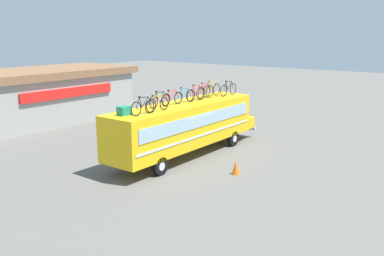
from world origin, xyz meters
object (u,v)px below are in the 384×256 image
object	(u,v)px
rooftop_bicycle_5	(184,96)
bus	(186,124)
rooftop_bicycle_4	(172,98)
rooftop_bicycle_8	(212,90)
rooftop_bicycle_2	(157,104)
rooftop_bicycle_6	(196,94)
rooftop_bicycle_7	(205,92)
rooftop_bicycle_9	(228,89)
luggage_bag_1	(124,111)
traffic_cone	(236,167)
rooftop_bicycle_3	(160,100)
rooftop_bicycle_1	(144,107)

from	to	relation	value
rooftop_bicycle_5	bus	bearing A→B (deg)	-117.54
rooftop_bicycle_4	rooftop_bicycle_8	world-z (taller)	rooftop_bicycle_8
rooftop_bicycle_2	rooftop_bicycle_6	distance (m)	3.88
rooftop_bicycle_6	rooftop_bicycle_7	bearing A→B (deg)	4.33
rooftop_bicycle_2	rooftop_bicycle_9	world-z (taller)	rooftop_bicycle_9
luggage_bag_1	rooftop_bicycle_9	distance (m)	8.32
rooftop_bicycle_6	rooftop_bicycle_8	world-z (taller)	rooftop_bicycle_8
rooftop_bicycle_9	traffic_cone	xyz separation A→B (m)	(-4.93, -3.60, -3.06)
rooftop_bicycle_3	rooftop_bicycle_9	bearing A→B (deg)	-6.47
rooftop_bicycle_4	bus	bearing A→B (deg)	-13.57
luggage_bag_1	rooftop_bicycle_8	world-z (taller)	rooftop_bicycle_8
luggage_bag_1	rooftop_bicycle_9	bearing A→B (deg)	-3.96
rooftop_bicycle_3	rooftop_bicycle_7	distance (m)	3.79
rooftop_bicycle_4	traffic_cone	xyz separation A→B (m)	(-0.12, -4.15, -3.03)
luggage_bag_1	rooftop_bicycle_6	distance (m)	5.45
rooftop_bicycle_4	rooftop_bicycle_3	bearing A→B (deg)	173.72
rooftop_bicycle_2	bus	bearing A→B (deg)	7.96
rooftop_bicycle_1	rooftop_bicycle_4	xyz separation A→B (m)	(2.84, 0.62, -0.02)
rooftop_bicycle_1	traffic_cone	xyz separation A→B (m)	(2.72, -3.53, -3.05)
bus	traffic_cone	world-z (taller)	bus
rooftop_bicycle_3	rooftop_bicycle_6	world-z (taller)	rooftop_bicycle_6
bus	rooftop_bicycle_9	size ratio (longest dim) A/B	6.40
rooftop_bicycle_5	rooftop_bicycle_9	xyz separation A→B (m)	(3.79, -0.51, 0.02)
rooftop_bicycle_1	rooftop_bicycle_8	size ratio (longest dim) A/B	0.95
bus	traffic_cone	distance (m)	4.32
rooftop_bicycle_2	rooftop_bicycle_9	bearing A→B (deg)	0.57
rooftop_bicycle_3	traffic_cone	size ratio (longest dim) A/B	2.38
rooftop_bicycle_8	traffic_cone	distance (m)	6.61
rooftop_bicycle_2	luggage_bag_1	bearing A→B (deg)	158.11
rooftop_bicycle_5	rooftop_bicycle_9	bearing A→B (deg)	-7.65
luggage_bag_1	rooftop_bicycle_1	distance (m)	0.94
rooftop_bicycle_3	rooftop_bicycle_7	bearing A→B (deg)	-2.98
luggage_bag_1	rooftop_bicycle_9	size ratio (longest dim) A/B	0.34
rooftop_bicycle_5	rooftop_bicycle_9	distance (m)	3.83
traffic_cone	rooftop_bicycle_4	bearing A→B (deg)	88.33
rooftop_bicycle_5	luggage_bag_1	bearing A→B (deg)	179.18
bus	rooftop_bicycle_8	distance (m)	3.41
rooftop_bicycle_2	rooftop_bicycle_3	world-z (taller)	rooftop_bicycle_3
luggage_bag_1	rooftop_bicycle_8	size ratio (longest dim) A/B	0.34
luggage_bag_1	rooftop_bicycle_3	size ratio (longest dim) A/B	0.37
rooftop_bicycle_1	rooftop_bicycle_3	size ratio (longest dim) A/B	1.05
luggage_bag_1	rooftop_bicycle_8	bearing A→B (deg)	0.54
rooftop_bicycle_8	rooftop_bicycle_7	bearing A→B (deg)	-168.88
rooftop_bicycle_7	traffic_cone	size ratio (longest dim) A/B	2.53
luggage_bag_1	rooftop_bicycle_5	world-z (taller)	rooftop_bicycle_5
rooftop_bicycle_1	rooftop_bicycle_9	world-z (taller)	rooftop_bicycle_9
bus	traffic_cone	bearing A→B (deg)	-104.83
rooftop_bicycle_8	rooftop_bicycle_6	bearing A→B (deg)	-172.17
rooftop_bicycle_7	traffic_cone	xyz separation A→B (m)	(-3.03, -4.05, -3.07)
rooftop_bicycle_9	rooftop_bicycle_7	bearing A→B (deg)	166.72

